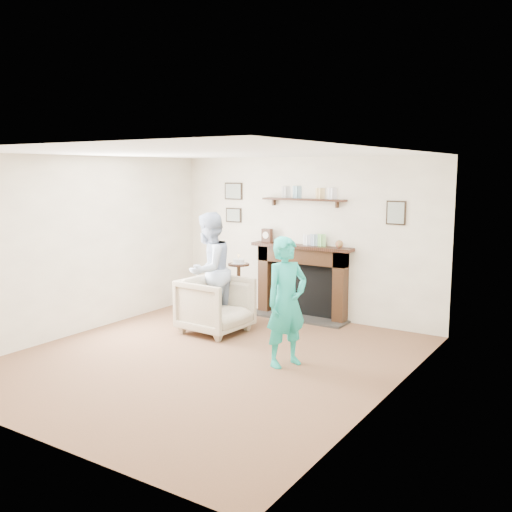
# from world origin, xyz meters

# --- Properties ---
(ground) EXTENTS (5.00, 5.00, 0.00)m
(ground) POSITION_xyz_m (0.00, 0.00, 0.00)
(ground) COLOR brown
(ground) RESTS_ON ground
(room_shell) EXTENTS (4.54, 5.02, 2.52)m
(room_shell) POSITION_xyz_m (-0.00, 0.69, 1.62)
(room_shell) COLOR beige
(room_shell) RESTS_ON ground
(armchair) EXTENTS (0.92, 0.89, 0.79)m
(armchair) POSITION_xyz_m (-0.62, 0.98, 0.00)
(armchair) COLOR tan
(armchair) RESTS_ON ground
(man) EXTENTS (0.69, 0.86, 1.70)m
(man) POSITION_xyz_m (-0.86, 1.15, 0.00)
(man) COLOR silver
(man) RESTS_ON ground
(woman) EXTENTS (0.56, 0.66, 1.54)m
(woman) POSITION_xyz_m (0.91, 0.32, 0.00)
(woman) COLOR #1FB2A4
(woman) RESTS_ON ground
(pedestal_table) EXTENTS (0.32, 0.32, 1.04)m
(pedestal_table) POSITION_xyz_m (-0.65, 1.61, 0.64)
(pedestal_table) COLOR black
(pedestal_table) RESTS_ON ground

